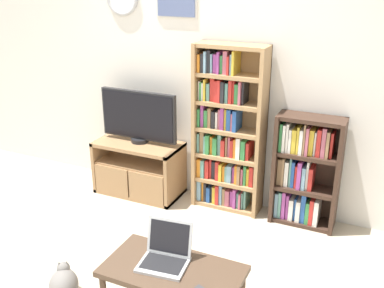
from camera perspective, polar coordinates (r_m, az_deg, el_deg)
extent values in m
cube|color=silver|center=(4.42, 2.00, 8.96)|extent=(6.40, 0.06, 2.60)
cube|color=silver|center=(4.42, -1.99, 17.85)|extent=(0.43, 0.01, 0.33)
cube|color=slate|center=(4.41, -2.02, 17.84)|extent=(0.39, 0.02, 0.30)
cube|color=#9E754C|center=(5.01, -10.94, -2.11)|extent=(0.04, 0.46, 0.57)
cube|color=#9E754C|center=(4.60, -2.09, -3.95)|extent=(0.04, 0.46, 0.57)
cube|color=#9E754C|center=(4.69, -6.85, -0.04)|extent=(0.90, 0.46, 0.04)
cube|color=#9E754C|center=(4.90, -6.58, -5.83)|extent=(0.90, 0.46, 0.04)
cube|color=#9E754C|center=(4.77, -6.74, -2.38)|extent=(0.83, 0.42, 0.04)
cube|color=#9E754C|center=(4.77, -10.16, -4.58)|extent=(0.40, 0.02, 0.30)
cube|color=#9E754C|center=(4.56, -5.85, -5.58)|extent=(0.40, 0.02, 0.30)
cylinder|color=black|center=(4.69, -6.64, 0.50)|extent=(0.18, 0.18, 0.04)
cube|color=black|center=(4.60, -6.79, 3.66)|extent=(0.84, 0.05, 0.50)
cube|color=black|center=(4.58, -6.97, 3.56)|extent=(0.80, 0.01, 0.47)
cube|color=tan|center=(4.40, 0.79, 2.32)|extent=(0.04, 0.26, 1.63)
cube|color=tan|center=(4.19, 8.82, 1.10)|extent=(0.04, 0.26, 1.63)
cube|color=tan|center=(4.39, 5.26, 2.21)|extent=(0.68, 0.02, 1.63)
cube|color=tan|center=(4.61, 4.41, -7.62)|extent=(0.60, 0.22, 0.04)
cube|color=tan|center=(4.49, 4.51, -4.66)|extent=(0.60, 0.22, 0.04)
cube|color=tan|center=(4.38, 4.61, -1.54)|extent=(0.60, 0.22, 0.04)
cube|color=tan|center=(4.28, 4.71, 1.73)|extent=(0.60, 0.22, 0.04)
cube|color=tan|center=(4.20, 4.82, 5.13)|extent=(0.60, 0.22, 0.04)
cube|color=tan|center=(4.14, 4.93, 8.66)|extent=(0.60, 0.22, 0.04)
cube|color=tan|center=(4.09, 5.05, 12.29)|extent=(0.60, 0.22, 0.04)
cube|color=#759EB7|center=(4.65, 1.30, -5.56)|extent=(0.04, 0.19, 0.21)
cube|color=orange|center=(4.64, 1.74, -5.59)|extent=(0.02, 0.17, 0.22)
cube|color=#232328|center=(4.63, 2.04, -5.77)|extent=(0.03, 0.18, 0.20)
cube|color=#2856A8|center=(4.63, 2.45, -6.07)|extent=(0.04, 0.19, 0.16)
cube|color=#232328|center=(4.62, 2.85, -6.04)|extent=(0.02, 0.17, 0.18)
cube|color=gold|center=(4.60, 3.18, -6.13)|extent=(0.03, 0.19, 0.18)
cube|color=red|center=(4.58, 3.58, -6.07)|extent=(0.04, 0.20, 0.21)
cube|color=#759EB7|center=(4.57, 4.00, -6.10)|extent=(0.03, 0.19, 0.21)
cube|color=#93704C|center=(4.57, 4.38, -6.33)|extent=(0.03, 0.18, 0.18)
cube|color=#B75B70|center=(4.56, 4.82, -6.51)|extent=(0.04, 0.18, 0.17)
cube|color=#9E4293|center=(4.56, 5.36, -6.59)|extent=(0.03, 0.17, 0.17)
cube|color=#9E4293|center=(4.53, 5.75, -6.51)|extent=(0.03, 0.20, 0.20)
cube|color=#5B9389|center=(4.54, 6.11, -6.77)|extent=(0.02, 0.17, 0.16)
cube|color=#B75B70|center=(4.53, 6.39, -6.87)|extent=(0.02, 0.20, 0.16)
cube|color=#5B9389|center=(4.52, 6.68, -6.84)|extent=(0.02, 0.17, 0.17)
cube|color=#5B9389|center=(4.51, 6.99, -6.73)|extent=(0.02, 0.16, 0.20)
cube|color=orange|center=(4.54, 1.31, -2.72)|extent=(0.04, 0.20, 0.19)
cube|color=#5B9389|center=(4.52, 1.77, -2.82)|extent=(0.04, 0.20, 0.19)
cube|color=red|center=(4.51, 2.28, -2.91)|extent=(0.04, 0.19, 0.19)
cube|color=red|center=(4.50, 2.72, -2.76)|extent=(0.02, 0.16, 0.22)
cube|color=#232328|center=(4.50, 3.12, -3.04)|extent=(0.04, 0.16, 0.18)
cube|color=red|center=(4.47, 3.57, -3.10)|extent=(0.03, 0.19, 0.19)
cube|color=gold|center=(4.46, 3.99, -3.29)|extent=(0.03, 0.20, 0.18)
cube|color=orange|center=(4.46, 4.40, -3.43)|extent=(0.02, 0.18, 0.16)
cube|color=#5B9389|center=(4.45, 4.69, -3.48)|extent=(0.02, 0.19, 0.16)
cube|color=#759EB7|center=(4.44, 5.08, -3.49)|extent=(0.04, 0.19, 0.17)
cube|color=#9E4293|center=(4.44, 5.61, -3.61)|extent=(0.03, 0.17, 0.16)
cube|color=orange|center=(4.42, 5.94, -3.56)|extent=(0.03, 0.19, 0.19)
cube|color=#93704C|center=(4.40, 6.29, -3.59)|extent=(0.03, 0.21, 0.20)
cube|color=#B75B70|center=(4.41, 6.68, -3.82)|extent=(0.02, 0.19, 0.17)
cube|color=#388947|center=(4.39, 7.03, -3.66)|extent=(0.02, 0.18, 0.20)
cube|color=gold|center=(4.39, 7.38, -3.87)|extent=(0.03, 0.17, 0.18)
cube|color=red|center=(4.37, 7.84, -3.81)|extent=(0.04, 0.19, 0.20)
cube|color=#5B9389|center=(4.44, 1.23, 0.45)|extent=(0.02, 0.19, 0.19)
cube|color=#93704C|center=(4.43, 1.66, 0.52)|extent=(0.04, 0.18, 0.21)
cube|color=#5B9389|center=(4.42, 2.04, 0.24)|extent=(0.02, 0.20, 0.18)
cube|color=#388947|center=(4.40, 2.38, 0.25)|extent=(0.04, 0.20, 0.19)
cube|color=orange|center=(4.40, 2.86, 0.11)|extent=(0.03, 0.17, 0.18)
cube|color=#388947|center=(4.38, 3.30, -0.02)|extent=(0.04, 0.19, 0.17)
cube|color=#5B9389|center=(4.37, 3.85, 0.15)|extent=(0.03, 0.17, 0.21)
cube|color=red|center=(4.36, 4.29, -0.23)|extent=(0.04, 0.19, 0.16)
cube|color=#93704C|center=(4.35, 4.73, -0.07)|extent=(0.02, 0.18, 0.20)
cube|color=#B75B70|center=(4.34, 5.05, -0.10)|extent=(0.02, 0.16, 0.20)
cube|color=red|center=(4.33, 5.39, -0.33)|extent=(0.03, 0.18, 0.17)
cube|color=orange|center=(4.32, 5.79, -0.31)|extent=(0.03, 0.18, 0.19)
cube|color=white|center=(4.30, 6.22, -0.26)|extent=(0.04, 0.20, 0.21)
cube|color=#388947|center=(4.29, 6.82, -0.49)|extent=(0.04, 0.19, 0.19)
cube|color=red|center=(4.29, 7.34, -0.66)|extent=(0.03, 0.18, 0.17)
cube|color=#388947|center=(4.36, 1.28, 3.61)|extent=(0.02, 0.19, 0.18)
cube|color=#9E4293|center=(4.34, 1.69, 3.81)|extent=(0.03, 0.17, 0.22)
cube|color=#388947|center=(4.34, 2.13, 3.46)|extent=(0.04, 0.17, 0.17)
cube|color=#93704C|center=(4.32, 2.60, 3.56)|extent=(0.03, 0.18, 0.20)
cube|color=#232328|center=(4.31, 3.04, 3.33)|extent=(0.03, 0.17, 0.17)
cube|color=white|center=(4.30, 3.46, 3.24)|extent=(0.02, 0.16, 0.16)
cube|color=#B75B70|center=(4.29, 3.82, 3.37)|extent=(0.02, 0.16, 0.19)
cube|color=#9E4293|center=(4.27, 4.18, 3.44)|extent=(0.04, 0.18, 0.21)
cube|color=gold|center=(4.27, 4.57, 3.33)|extent=(0.02, 0.16, 0.20)
cube|color=#2856A8|center=(4.25, 5.00, 3.28)|extent=(0.04, 0.17, 0.20)
cube|color=#B75B70|center=(4.25, 5.40, 3.00)|extent=(0.02, 0.18, 0.17)
cube|color=#2856A8|center=(4.23, 5.77, 3.14)|extent=(0.04, 0.19, 0.20)
cube|color=white|center=(4.29, 1.32, 7.01)|extent=(0.02, 0.16, 0.18)
cube|color=#388947|center=(4.28, 1.53, 6.92)|extent=(0.02, 0.19, 0.17)
cube|color=white|center=(4.27, 1.76, 6.87)|extent=(0.02, 0.19, 0.17)
cube|color=gold|center=(4.26, 2.03, 7.07)|extent=(0.02, 0.19, 0.20)
cube|color=#5B9389|center=(4.25, 2.43, 6.79)|extent=(0.03, 0.18, 0.16)
cube|color=red|center=(4.24, 2.96, 7.07)|extent=(0.04, 0.16, 0.21)
cube|color=red|center=(4.22, 3.44, 6.89)|extent=(0.03, 0.19, 0.20)
cube|color=red|center=(4.20, 3.86, 6.89)|extent=(0.03, 0.21, 0.21)
cube|color=#232328|center=(4.19, 4.29, 6.77)|extent=(0.03, 0.20, 0.20)
cube|color=#5B9389|center=(4.19, 4.77, 6.65)|extent=(0.03, 0.18, 0.19)
cube|color=red|center=(4.17, 5.24, 6.79)|extent=(0.03, 0.18, 0.22)
cube|color=red|center=(4.17, 5.60, 6.73)|extent=(0.02, 0.16, 0.21)
cube|color=#388947|center=(4.16, 5.99, 6.50)|extent=(0.04, 0.16, 0.18)
cube|color=#B75B70|center=(4.14, 6.43, 6.61)|extent=(0.02, 0.20, 0.21)
cube|color=#232328|center=(4.14, 6.78, 6.57)|extent=(0.02, 0.16, 0.21)
cube|color=orange|center=(4.22, 1.33, 10.38)|extent=(0.03, 0.20, 0.16)
cube|color=#232328|center=(4.21, 1.77, 10.41)|extent=(0.03, 0.19, 0.17)
cube|color=#759EB7|center=(4.19, 2.12, 10.51)|extent=(0.02, 0.21, 0.19)
cube|color=#232328|center=(4.19, 2.51, 10.56)|extent=(0.03, 0.18, 0.20)
cube|color=#759EB7|center=(4.18, 2.86, 10.32)|extent=(0.02, 0.17, 0.17)
cube|color=#9E4293|center=(4.18, 3.33, 10.29)|extent=(0.04, 0.16, 0.17)
cube|color=#9E4293|center=(4.15, 3.74, 10.39)|extent=(0.02, 0.19, 0.20)
cube|color=#388947|center=(4.15, 4.10, 10.16)|extent=(0.03, 0.16, 0.17)
cube|color=#B75B70|center=(4.13, 4.60, 10.39)|extent=(0.04, 0.18, 0.21)
cube|color=red|center=(4.12, 4.99, 10.05)|extent=(0.02, 0.20, 0.17)
cube|color=#759EB7|center=(4.12, 5.33, 10.15)|extent=(0.02, 0.18, 0.18)
cube|color=gold|center=(4.10, 5.63, 10.33)|extent=(0.02, 0.20, 0.22)
cube|color=#3D281E|center=(4.26, 10.68, -2.87)|extent=(0.04, 0.26, 1.05)
cube|color=#3D281E|center=(4.18, 18.05, -4.09)|extent=(0.04, 0.26, 1.05)
cube|color=#3D281E|center=(4.33, 14.65, -2.85)|extent=(0.59, 0.02, 1.05)
cube|color=#3D281E|center=(4.45, 13.73, -9.42)|extent=(0.52, 0.23, 0.04)
cube|color=#3D281E|center=(4.29, 14.13, -5.53)|extent=(0.52, 0.23, 0.04)
cube|color=#3D281E|center=(4.15, 14.54, -1.36)|extent=(0.52, 0.23, 0.04)
cube|color=#3D281E|center=(4.03, 14.98, 3.08)|extent=(0.52, 0.23, 0.04)
cube|color=#759EB7|center=(4.43, 10.90, -7.22)|extent=(0.03, 0.18, 0.25)
cube|color=#5B9389|center=(4.41, 11.32, -7.20)|extent=(0.03, 0.19, 0.27)
cube|color=#9E4293|center=(4.40, 11.78, -7.23)|extent=(0.03, 0.19, 0.28)
cube|color=#9E4293|center=(4.41, 12.21, -7.46)|extent=(0.02, 0.17, 0.24)
cube|color=white|center=(4.41, 12.66, -7.76)|extent=(0.04, 0.20, 0.21)
cube|color=#2856A8|center=(4.41, 13.12, -7.75)|extent=(0.02, 0.16, 0.22)
cube|color=white|center=(4.40, 13.51, -7.92)|extent=(0.04, 0.20, 0.21)
cube|color=#2856A8|center=(4.38, 14.11, -7.59)|extent=(0.04, 0.19, 0.28)
cube|color=#388947|center=(4.38, 14.59, -8.07)|extent=(0.03, 0.20, 0.22)
cube|color=red|center=(4.37, 15.09, -7.96)|extent=(0.04, 0.20, 0.25)
cube|color=white|center=(4.36, 15.63, -8.09)|extent=(0.04, 0.21, 0.25)
cube|color=#93704C|center=(4.28, 11.30, -3.18)|extent=(0.04, 0.17, 0.25)
cube|color=#93704C|center=(4.26, 11.71, -3.17)|extent=(0.02, 0.19, 0.27)
cube|color=white|center=(4.26, 12.12, -3.42)|extent=(0.04, 0.18, 0.24)
cube|color=#5B9389|center=(4.25, 12.57, -3.23)|extent=(0.02, 0.17, 0.28)
cube|color=#2856A8|center=(4.25, 12.88, -3.50)|extent=(0.03, 0.17, 0.25)
cube|color=red|center=(4.26, 13.26, -3.75)|extent=(0.02, 0.17, 0.22)
cube|color=#9E4293|center=(4.23, 13.67, -3.57)|extent=(0.04, 0.21, 0.27)
cube|color=#759EB7|center=(4.24, 14.17, -3.94)|extent=(0.03, 0.20, 0.22)
cube|color=white|center=(4.23, 14.60, -3.62)|extent=(0.02, 0.17, 0.27)
cube|color=red|center=(4.24, 14.98, -4.06)|extent=(0.04, 0.18, 0.22)
cube|color=#388947|center=(4.14, 11.49, 1.11)|extent=(0.02, 0.20, 0.26)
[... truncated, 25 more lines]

